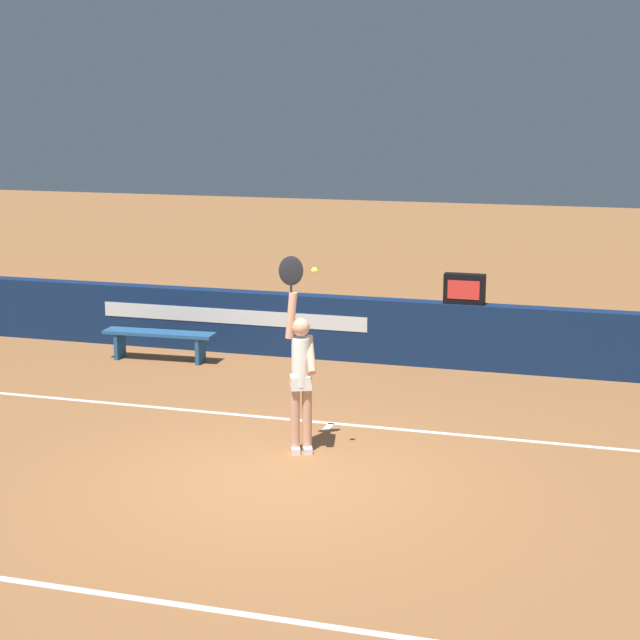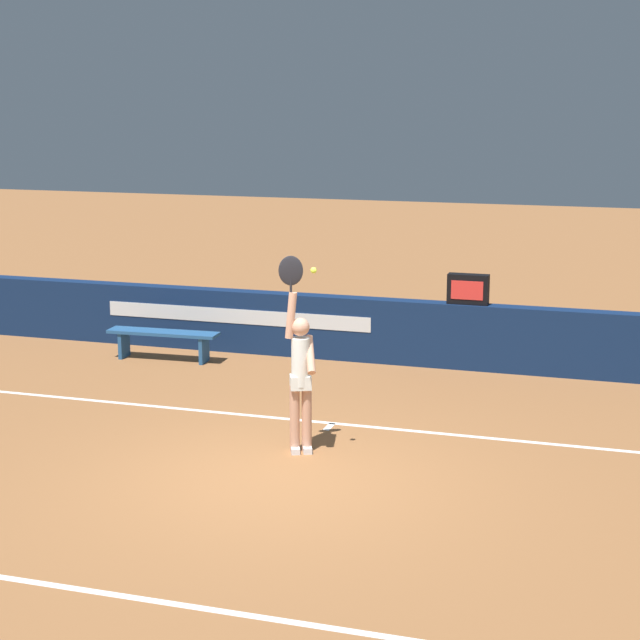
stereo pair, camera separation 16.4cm
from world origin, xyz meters
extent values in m
plane|color=#966036|center=(0.00, 0.00, 0.00)|extent=(60.00, 60.00, 0.00)
cube|color=white|center=(0.00, 2.02, 0.00)|extent=(12.37, 0.09, 0.00)
cube|color=white|center=(0.00, -3.03, 0.00)|extent=(12.37, 0.09, 0.00)
cube|color=white|center=(0.00, 1.87, 0.00)|extent=(0.09, 0.30, 0.00)
cube|color=#0F244A|center=(0.00, 5.27, 0.50)|extent=(17.45, 0.29, 1.00)
cube|color=silver|center=(-2.56, 5.12, 0.61)|extent=(4.49, 0.01, 0.23)
cube|color=black|center=(1.15, 5.27, 1.23)|extent=(0.62, 0.20, 0.46)
cube|color=red|center=(1.15, 5.16, 1.23)|extent=(0.48, 0.01, 0.28)
cylinder|color=tan|center=(0.02, 0.92, 0.40)|extent=(0.12, 0.12, 0.80)
cylinder|color=tan|center=(-0.11, 0.86, 0.40)|extent=(0.12, 0.12, 0.80)
cube|color=white|center=(0.03, 0.90, 0.04)|extent=(0.19, 0.26, 0.07)
cube|color=white|center=(-0.10, 0.84, 0.04)|extent=(0.19, 0.26, 0.07)
cylinder|color=white|center=(-0.05, 0.89, 1.08)|extent=(0.21, 0.21, 0.57)
cube|color=white|center=(-0.05, 0.89, 0.84)|extent=(0.30, 0.28, 0.16)
sphere|color=tan|center=(-0.05, 0.89, 1.49)|extent=(0.21, 0.21, 0.21)
cylinder|color=tan|center=(-0.14, 0.84, 1.63)|extent=(0.17, 0.14, 0.54)
cylinder|color=tan|center=(0.07, 0.87, 1.18)|extent=(0.25, 0.40, 0.41)
ellipsoid|color=black|center=(-0.14, 0.84, 2.15)|extent=(0.28, 0.14, 0.35)
cylinder|color=black|center=(-0.14, 0.84, 1.96)|extent=(0.03, 0.03, 0.18)
sphere|color=#CAE736|center=(0.22, 0.56, 2.21)|extent=(0.07, 0.07, 0.07)
cube|color=#23548C|center=(-3.48, 4.36, 0.44)|extent=(1.80, 0.44, 0.05)
cube|color=#23548C|center=(-4.15, 4.33, 0.22)|extent=(0.07, 0.32, 0.44)
cube|color=#23548C|center=(-2.80, 4.39, 0.22)|extent=(0.07, 0.32, 0.44)
camera|label=1|loc=(3.53, -10.34, 4.10)|focal=59.34mm
camera|label=2|loc=(3.69, -10.29, 4.10)|focal=59.34mm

